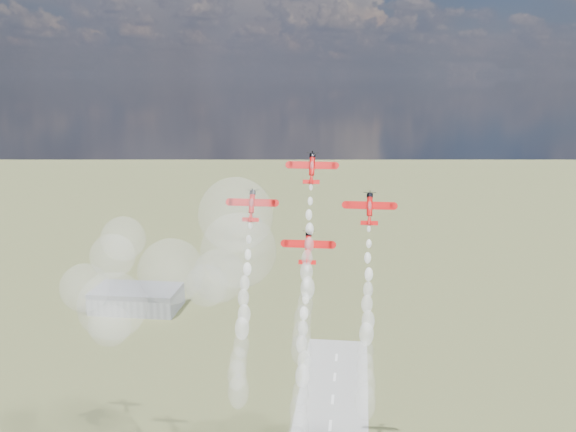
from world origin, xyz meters
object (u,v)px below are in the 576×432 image
at_px(hangar, 137,299).
at_px(plane_right, 370,208).
at_px(plane_lead, 312,168).
at_px(plane_slot, 308,247).
at_px(plane_left, 252,205).

xyz_separation_m(hangar, plane_right, (131.77, -166.19, 94.23)).
xyz_separation_m(plane_lead, plane_right, (15.98, -5.36, -9.82)).
xyz_separation_m(plane_lead, plane_slot, (0.00, -10.72, -19.64)).
bearing_deg(plane_left, plane_slot, -18.54).
relative_size(plane_lead, plane_slot, 1.00).
relative_size(plane_lead, plane_left, 1.00).
relative_size(plane_lead, plane_right, 1.00).
bearing_deg(hangar, plane_slot, -55.98).
distance_m(hangar, plane_left, 215.54).
bearing_deg(plane_slot, hangar, 124.02).
height_order(hangar, plane_right, plane_right).
bearing_deg(hangar, plane_lead, -54.25).
distance_m(plane_left, plane_right, 31.96).
xyz_separation_m(hangar, plane_left, (99.81, -166.19, 94.23)).
xyz_separation_m(plane_lead, plane_left, (-15.98, -5.36, -9.82)).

